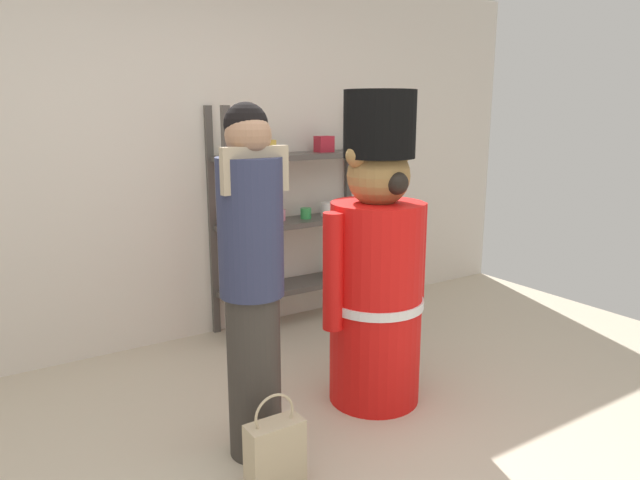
{
  "coord_description": "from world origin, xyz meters",
  "views": [
    {
      "loc": [
        -1.29,
        -1.76,
        1.64
      ],
      "look_at": [
        0.25,
        0.61,
        1.0
      ],
      "focal_mm": 32.7,
      "sensor_mm": 36.0,
      "label": 1
    }
  ],
  "objects": [
    {
      "name": "back_wall",
      "position": [
        0.0,
        2.2,
        1.3
      ],
      "size": [
        6.4,
        0.12,
        2.6
      ],
      "primitive_type": "cube",
      "color": "silver",
      "rests_on": "ground_plane"
    },
    {
      "name": "teddy_bear_guard",
      "position": [
        0.66,
        0.67,
        0.77
      ],
      "size": [
        0.69,
        0.53,
        1.73
      ],
      "color": "red",
      "rests_on": "ground_plane"
    },
    {
      "name": "person_shopper",
      "position": [
        -0.16,
        0.55,
        0.89
      ],
      "size": [
        0.31,
        0.3,
        1.67
      ],
      "color": "#38332D",
      "rests_on": "ground_plane"
    },
    {
      "name": "merchandise_shelf",
      "position": [
        0.9,
        1.98,
        0.84
      ],
      "size": [
        1.25,
        0.35,
        1.66
      ],
      "color": "#4C4742",
      "rests_on": "ground_plane"
    },
    {
      "name": "shopping_bag",
      "position": [
        -0.22,
        0.25,
        0.17
      ],
      "size": [
        0.25,
        0.12,
        0.45
      ],
      "color": "#C1AD89",
      "rests_on": "ground_plane"
    }
  ]
}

